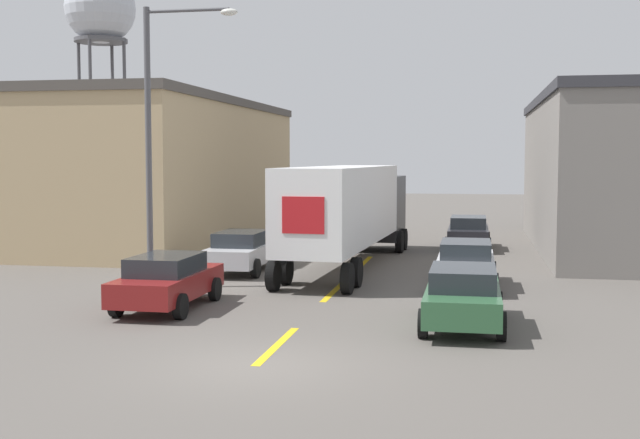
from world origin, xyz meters
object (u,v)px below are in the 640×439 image
(parked_car_left_far, at_px, (242,250))
(parked_car_right_mid, at_px, (466,263))
(semi_truck, at_px, (351,207))
(parked_car_right_far, at_px, (468,232))
(street_lamp, at_px, (159,126))
(parked_car_right_near, at_px, (463,295))
(water_tower, at_px, (100,11))
(parked_car_left_near, at_px, (168,280))

(parked_car_left_far, bearing_deg, parked_car_right_mid, -13.65)
(semi_truck, distance_m, parked_car_right_far, 8.46)
(parked_car_right_far, xyz_separation_m, street_lamp, (-9.75, -13.20, 4.42))
(parked_car_right_near, height_order, street_lamp, street_lamp)
(parked_car_right_far, xyz_separation_m, water_tower, (-31.00, 26.42, 15.77))
(parked_car_left_far, bearing_deg, parked_car_left_near, -90.00)
(parked_car_left_far, xyz_separation_m, parked_car_right_near, (8.16, -8.32, 0.00))
(street_lamp, bearing_deg, water_tower, 118.21)
(water_tower, height_order, street_lamp, water_tower)
(semi_truck, distance_m, water_tower, 45.02)
(semi_truck, distance_m, parked_car_right_near, 11.53)
(water_tower, distance_m, street_lamp, 46.36)
(parked_car_left_near, xyz_separation_m, parked_car_left_far, (0.00, 7.35, 0.00))
(parked_car_right_far, bearing_deg, street_lamp, -126.46)
(parked_car_left_near, bearing_deg, parked_car_right_near, -6.74)
(parked_car_right_mid, relative_size, water_tower, 0.23)
(parked_car_right_far, distance_m, parked_car_left_near, 18.50)
(semi_truck, height_order, parked_car_right_near, semi_truck)
(parked_car_right_far, relative_size, parked_car_right_near, 1.00)
(semi_truck, relative_size, parked_car_left_near, 3.14)
(street_lamp, bearing_deg, parked_car_right_far, 53.54)
(parked_car_left_near, bearing_deg, parked_car_left_far, 90.00)
(parked_car_right_far, distance_m, parked_car_right_near, 17.56)
(parked_car_right_near, height_order, water_tower, water_tower)
(parked_car_left_near, height_order, parked_car_left_far, same)
(parked_car_left_far, distance_m, parked_car_right_near, 11.65)
(semi_truck, distance_m, parked_car_right_mid, 6.30)
(semi_truck, xyz_separation_m, parked_car_right_far, (4.45, 7.04, -1.53))
(parked_car_left_near, bearing_deg, street_lamp, 115.03)
(parked_car_left_near, height_order, parked_car_right_near, same)
(semi_truck, bearing_deg, parked_car_left_near, -108.15)
(parked_car_left_far, xyz_separation_m, water_tower, (-22.84, 35.66, 15.77))
(parked_car_left_near, xyz_separation_m, parked_car_right_near, (8.16, -0.96, 0.00))
(semi_truck, xyz_separation_m, parked_car_right_mid, (4.45, -4.19, -1.53))
(parked_car_left_far, bearing_deg, parked_car_right_near, -45.54)
(parked_car_left_far, distance_m, water_tower, 45.19)
(parked_car_right_mid, xyz_separation_m, parked_car_right_far, (0.00, 11.23, 0.00))
(street_lamp, bearing_deg, semi_truck, 49.28)
(parked_car_right_mid, xyz_separation_m, water_tower, (-31.00, 37.64, 15.77))
(parked_car_right_mid, bearing_deg, semi_truck, 136.71)
(parked_car_right_mid, bearing_deg, parked_car_left_far, 166.35)
(parked_car_left_far, bearing_deg, semi_truck, 30.71)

